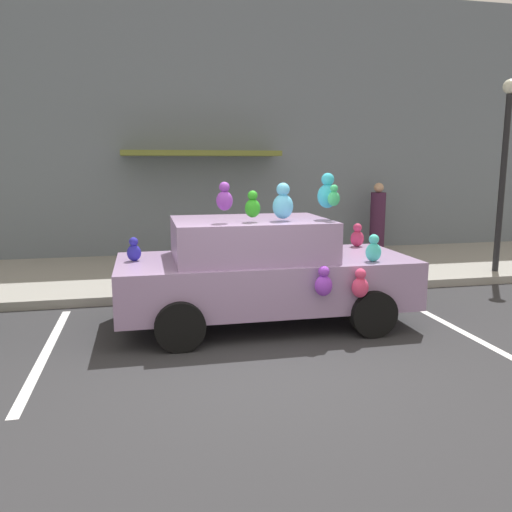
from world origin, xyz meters
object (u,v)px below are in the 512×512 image
(plush_covered_car, at_px, (262,270))
(pedestrian_near_shopfront, at_px, (378,219))
(teddy_bear_on_sidewalk, at_px, (311,265))
(street_lamp_post, at_px, (505,156))

(plush_covered_car, height_order, pedestrian_near_shopfront, plush_covered_car)
(plush_covered_car, relative_size, teddy_bear_on_sidewalk, 7.21)
(teddy_bear_on_sidewalk, bearing_deg, street_lamp_post, -1.78)
(teddy_bear_on_sidewalk, bearing_deg, plush_covered_car, -124.63)
(teddy_bear_on_sidewalk, height_order, street_lamp_post, street_lamp_post)
(pedestrian_near_shopfront, bearing_deg, street_lamp_post, -67.33)
(plush_covered_car, xyz_separation_m, street_lamp_post, (5.36, 1.95, 1.67))
(plush_covered_car, distance_m, street_lamp_post, 5.94)
(plush_covered_car, xyz_separation_m, pedestrian_near_shopfront, (4.12, 4.90, 0.13))
(plush_covered_car, xyz_separation_m, teddy_bear_on_sidewalk, (1.43, 2.07, -0.39))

